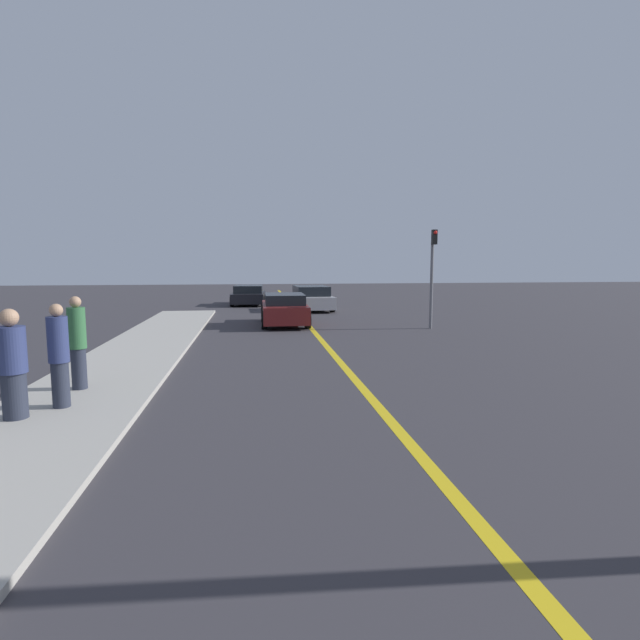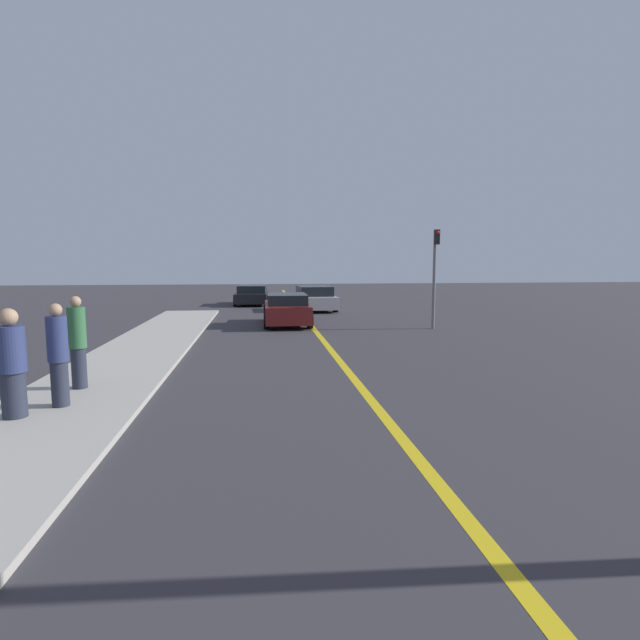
% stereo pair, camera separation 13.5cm
% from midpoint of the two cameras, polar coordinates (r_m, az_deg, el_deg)
% --- Properties ---
extents(road_center_line, '(0.20, 60.00, 0.01)m').
position_cam_midpoint_polar(road_center_line, '(14.74, 1.45, -3.37)').
color(road_center_line, gold).
rests_on(road_center_line, ground_plane).
extents(sidewalk_left, '(2.59, 29.30, 0.10)m').
position_cam_midpoint_polar(sidewalk_left, '(11.77, -23.24, -6.29)').
color(sidewalk_left, '#ADA89E').
rests_on(sidewalk_left, ground_plane).
extents(car_ahead_center, '(1.91, 3.96, 1.28)m').
position_cam_midpoint_polar(car_ahead_center, '(20.33, -3.62, 1.22)').
color(car_ahead_center, maroon).
rests_on(car_ahead_center, ground_plane).
extents(car_far_distant, '(2.18, 4.48, 1.29)m').
position_cam_midpoint_polar(car_far_distant, '(26.49, -0.56, 2.50)').
color(car_far_distant, '#9E9EA3').
rests_on(car_far_distant, ground_plane).
extents(car_parked_left_lot, '(2.14, 3.92, 1.16)m').
position_cam_midpoint_polar(car_parked_left_lot, '(29.96, -7.61, 2.84)').
color(car_parked_left_lot, black).
rests_on(car_parked_left_lot, ground_plane).
extents(pedestrian_near_curb, '(0.43, 0.43, 1.76)m').
position_cam_midpoint_polar(pedestrian_near_curb, '(9.31, -31.42, -4.32)').
color(pedestrian_near_curb, '#282D3D').
rests_on(pedestrian_near_curb, sidewalk_left).
extents(pedestrian_mid_group, '(0.33, 0.33, 1.78)m').
position_cam_midpoint_polar(pedestrian_mid_group, '(9.63, -27.39, -3.56)').
color(pedestrian_mid_group, '#282D3D').
rests_on(pedestrian_mid_group, sidewalk_left).
extents(pedestrian_far_standing, '(0.33, 0.33, 1.82)m').
position_cam_midpoint_polar(pedestrian_far_standing, '(10.82, -25.64, -2.29)').
color(pedestrian_far_standing, '#282D3D').
rests_on(pedestrian_far_standing, sidewalk_left).
extents(traffic_light, '(0.18, 0.40, 3.76)m').
position_cam_midpoint_polar(traffic_light, '(19.50, 13.19, 5.80)').
color(traffic_light, slate).
rests_on(traffic_light, ground_plane).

